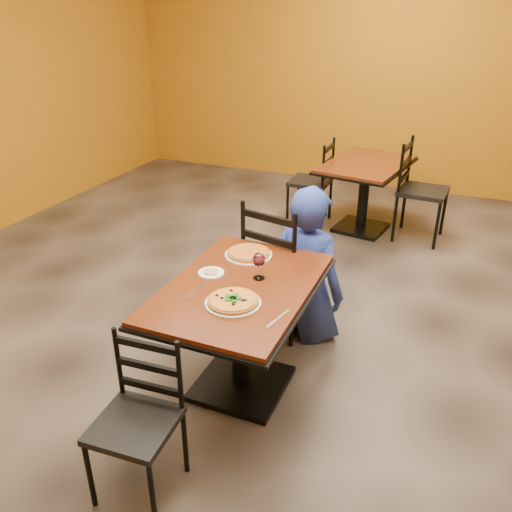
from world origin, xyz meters
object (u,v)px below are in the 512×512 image
at_px(plate_main, 233,303).
at_px(chair_main_far, 283,264).
at_px(plate_far, 248,255).
at_px(diner, 308,262).
at_px(table_second, 365,181).
at_px(table_main, 241,313).
at_px(wine_glass, 259,265).
at_px(chair_second_left, 310,182).
at_px(pizza_main, 233,300).
at_px(pizza_far, 248,253).
at_px(side_plate, 211,273).
at_px(chair_main_near, 135,426).
at_px(chair_second_right, 423,192).

bearing_deg(plate_main, chair_main_far, 93.77).
relative_size(chair_main_far, plate_main, 3.29).
bearing_deg(plate_far, diner, 54.67).
bearing_deg(table_second, table_main, -92.78).
bearing_deg(table_main, diner, 77.27).
relative_size(diner, wine_glass, 6.33).
xyz_separation_m(chair_second_left, plate_main, (0.51, -3.08, 0.29)).
height_order(pizza_main, wine_glass, wine_glass).
height_order(chair_main_far, pizza_far, chair_main_far).
height_order(chair_main_far, chair_second_left, chair_main_far).
height_order(table_second, side_plate, side_plate).
relative_size(chair_main_near, chair_second_right, 0.81).
xyz_separation_m(pizza_far, wine_glass, (0.18, -0.26, 0.07)).
distance_m(chair_second_right, pizza_main, 3.17).
height_order(chair_second_right, diner, diner).
xyz_separation_m(diner, pizza_far, (-0.29, -0.41, 0.20)).
bearing_deg(wine_glass, pizza_far, 124.71).
bearing_deg(chair_main_far, plate_far, 88.92).
xyz_separation_m(table_second, side_plate, (-0.36, -2.81, 0.20)).
distance_m(table_main, chair_second_right, 2.97).
bearing_deg(table_main, side_plate, 165.34).
distance_m(table_main, chair_main_far, 0.79).
bearing_deg(chair_second_right, chair_second_left, 94.16).
xyz_separation_m(pizza_far, side_plate, (-0.11, -0.32, -0.02)).
relative_size(diner, plate_far, 3.68).
distance_m(table_main, pizza_main, 0.30).
height_order(table_main, chair_main_near, chair_main_near).
bearing_deg(chair_second_left, pizza_far, 7.93).
height_order(diner, pizza_main, diner).
xyz_separation_m(table_second, plate_main, (-0.09, -3.08, 0.20)).
distance_m(table_main, table_second, 2.88).
height_order(chair_main_near, plate_far, chair_main_near).
xyz_separation_m(chair_second_right, side_plate, (-0.96, -2.81, 0.24)).
xyz_separation_m(plate_far, wine_glass, (0.18, -0.26, 0.08)).
bearing_deg(chair_second_right, pizza_far, 165.39).
bearing_deg(table_main, pizza_far, 106.40).
bearing_deg(plate_far, table_main, -73.60).
bearing_deg(diner, table_second, -74.10).
bearing_deg(chair_second_left, plate_far, 7.93).
distance_m(table_second, plate_main, 3.09).
distance_m(chair_main_far, pizza_main, 1.03).
bearing_deg(side_plate, pizza_main, -44.43).
bearing_deg(diner, chair_main_near, 93.98).
relative_size(chair_main_far, plate_far, 3.29).
bearing_deg(side_plate, pizza_far, 71.20).
distance_m(chair_main_near, plate_main, 0.80).
bearing_deg(plate_main, side_plate, 135.57).
bearing_deg(chair_main_far, side_plate, 86.44).
bearing_deg(table_second, diner, -88.97).
bearing_deg(chair_second_right, plate_far, 165.39).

